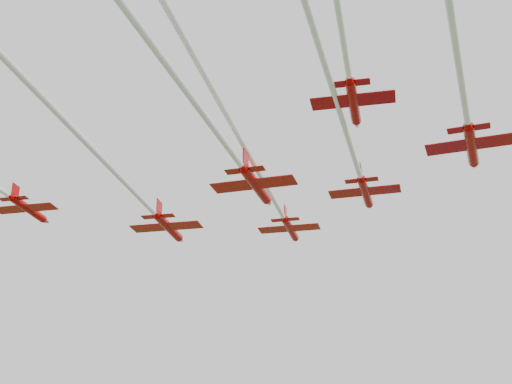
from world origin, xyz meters
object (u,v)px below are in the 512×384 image
at_px(jet_lead, 263,180).
at_px(jet_row2_left, 118,175).
at_px(jet_row2_right, 352,151).
at_px(jet_row3_right, 462,88).
at_px(jet_row3_mid, 202,112).

xyz_separation_m(jet_lead, jet_row2_left, (-9.96, -16.02, -3.83)).
xyz_separation_m(jet_lead, jet_row2_right, (13.07, -5.05, -0.82)).
distance_m(jet_row2_right, jet_row3_right, 18.53).
xyz_separation_m(jet_row2_left, jet_row3_right, (36.84, -1.21, 0.97)).
xyz_separation_m(jet_row3_mid, jet_row3_right, (22.77, 5.55, -0.14)).
bearing_deg(jet_row3_mid, jet_lead, 91.20).
height_order(jet_lead, jet_row2_right, jet_lead).
distance_m(jet_row2_right, jet_row3_mid, 19.95).
relative_size(jet_row3_mid, jet_row3_right, 1.32).
height_order(jet_row2_right, jet_row3_mid, jet_row2_right).
height_order(jet_row2_left, jet_row2_right, jet_row2_right).
bearing_deg(jet_row3_right, jet_lead, 141.46).
relative_size(jet_row2_left, jet_row2_right, 1.22).
distance_m(jet_lead, jet_row2_left, 19.25).
distance_m(jet_row3_mid, jet_row3_right, 23.43).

